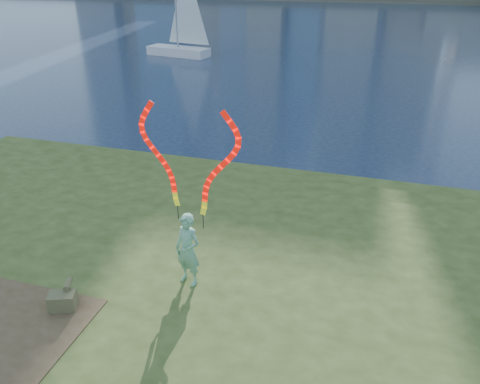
% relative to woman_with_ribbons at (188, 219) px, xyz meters
% --- Properties ---
extents(ground, '(320.00, 320.00, 0.00)m').
position_rel_woman_with_ribbons_xyz_m(ground, '(-0.69, 0.69, -2.23)').
color(ground, '#18243D').
rests_on(ground, ground).
extents(grassy_knoll, '(20.00, 18.00, 0.80)m').
position_rel_woman_with_ribbons_xyz_m(grassy_knoll, '(-0.69, -1.61, -1.89)').
color(grassy_knoll, '#334117').
rests_on(grassy_knoll, ground).
extents(woman_with_ribbons, '(1.92, 0.67, 3.92)m').
position_rel_woman_with_ribbons_xyz_m(woman_with_ribbons, '(0.00, 0.00, 0.00)').
color(woman_with_ribbons, '#0F652A').
rests_on(woman_with_ribbons, grassy_knoll).
extents(canvas_bag, '(0.56, 0.63, 0.46)m').
position_rel_woman_with_ribbons_xyz_m(canvas_bag, '(-1.95, -1.42, -1.24)').
color(canvas_bag, '#434622').
rests_on(canvas_bag, grassy_knoll).
extents(sailboat, '(5.09, 2.32, 7.64)m').
position_rel_woman_with_ribbons_xyz_m(sailboat, '(-11.23, 26.11, -0.92)').
color(sailboat, silver).
rests_on(sailboat, ground).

